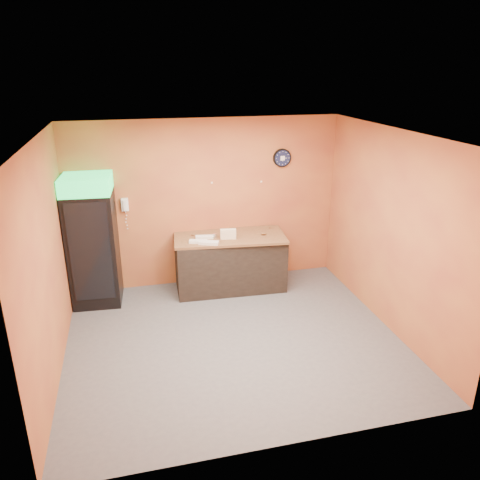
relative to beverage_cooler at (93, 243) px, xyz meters
name	(u,v)px	position (x,y,z in m)	size (l,w,h in m)	color
floor	(234,339)	(1.85, -1.60, -1.00)	(4.50, 4.50, 0.00)	#47474C
back_wall	(206,203)	(1.85, 0.40, 0.40)	(4.50, 0.02, 2.80)	#BA6F34
left_wall	(47,262)	(-0.40, -1.60, 0.40)	(0.02, 4.00, 2.80)	#BA6F34
right_wall	(391,232)	(4.10, -1.60, 0.40)	(0.02, 4.00, 2.80)	#BA6F34
ceiling	(233,135)	(1.85, -1.60, 1.80)	(4.50, 4.00, 0.02)	white
beverage_cooler	(93,243)	(0.00, 0.00, 0.00)	(0.76, 0.78, 2.05)	black
prep_counter	(230,263)	(2.16, 0.00, -0.55)	(1.79, 0.80, 0.90)	black
wall_clock	(282,158)	(3.15, 0.37, 1.11)	(0.31, 0.06, 0.31)	black
wall_phone	(125,205)	(0.52, 0.34, 0.48)	(0.11, 0.10, 0.21)	white
butcher_paper	(230,237)	(2.16, 0.00, -0.09)	(1.82, 0.87, 0.04)	brown
sub_roll_stack	(228,234)	(2.10, -0.13, 0.01)	(0.26, 0.12, 0.16)	beige
wrapped_sandwich_left	(198,241)	(1.60, -0.19, -0.05)	(0.28, 0.11, 0.04)	silver
wrapped_sandwich_mid	(209,243)	(1.75, -0.29, -0.04)	(0.31, 0.12, 0.04)	silver
wrapped_sandwich_right	(204,237)	(1.73, -0.02, -0.05)	(0.29, 0.11, 0.04)	silver
kitchen_tool	(215,236)	(1.90, -0.02, -0.03)	(0.06, 0.06, 0.06)	silver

